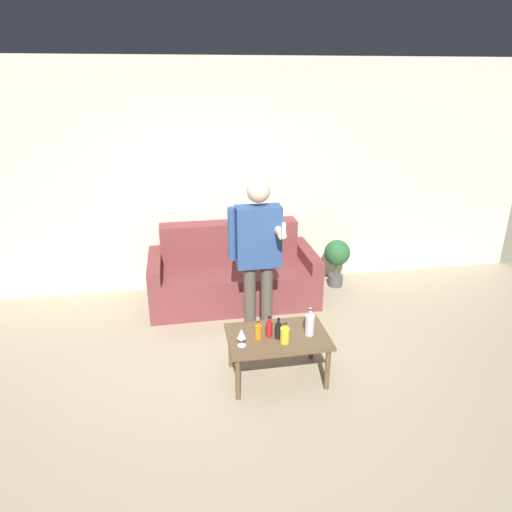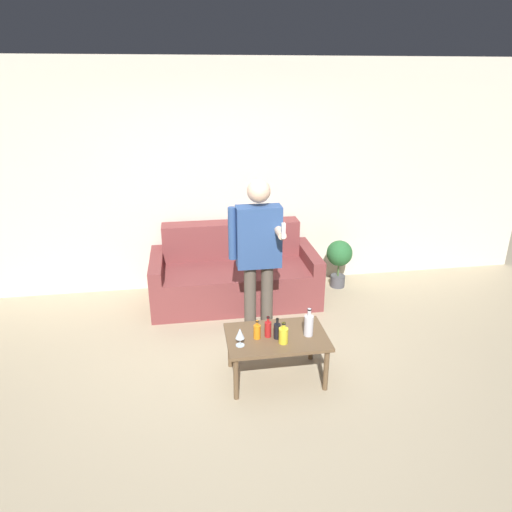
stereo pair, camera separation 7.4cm
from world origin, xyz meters
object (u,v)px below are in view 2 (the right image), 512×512
at_px(coffee_table, 277,341).
at_px(person_standing_front, 258,249).
at_px(bottle_orange, 277,330).
at_px(couch, 234,274).

xyz_separation_m(coffee_table, person_standing_front, (-0.05, 0.69, 0.59)).
relative_size(bottle_orange, person_standing_front, 0.11).
height_order(bottle_orange, person_standing_front, person_standing_front).
xyz_separation_m(coffee_table, bottle_orange, (-0.00, -0.04, 0.13)).
distance_m(coffee_table, person_standing_front, 0.91).
bearing_deg(bottle_orange, person_standing_front, 93.38).
bearing_deg(person_standing_front, couch, 98.39).
relative_size(couch, person_standing_front, 1.17).
height_order(coffee_table, person_standing_front, person_standing_front).
bearing_deg(person_standing_front, bottle_orange, -86.62).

